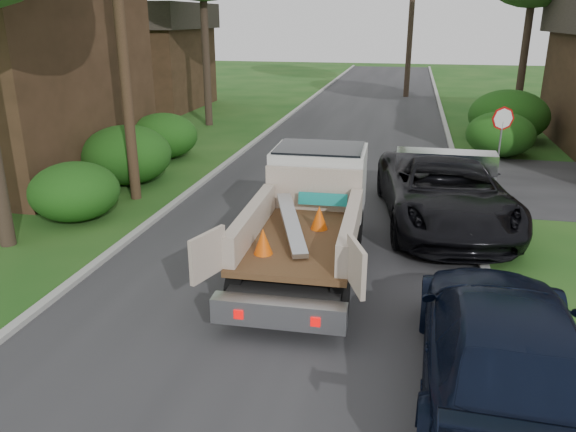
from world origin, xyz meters
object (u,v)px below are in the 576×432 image
(utility_pole, at_px, (119,14))
(black_pickup, at_px, (444,191))
(flatbed_truck, at_px, (312,203))
(navy_suv, at_px, (504,346))
(house_left_far, at_px, (139,55))
(stop_sign, at_px, (502,129))

(utility_pole, bearing_deg, black_pickup, -2.03)
(flatbed_truck, relative_size, navy_suv, 1.07)
(flatbed_truck, bearing_deg, navy_suv, -53.49)
(utility_pole, bearing_deg, navy_suv, -38.87)
(house_left_far, bearing_deg, utility_pole, -64.77)
(stop_sign, bearing_deg, navy_suv, -96.94)
(stop_sign, xyz_separation_m, black_pickup, (-1.88, -4.33, -0.88))
(house_left_far, bearing_deg, navy_suv, -54.77)
(utility_pole, xyz_separation_m, black_pickup, (8.80, -0.31, -4.28))
(stop_sign, relative_size, flatbed_truck, 0.41)
(navy_suv, bearing_deg, flatbed_truck, -50.47)
(utility_pole, xyz_separation_m, navy_suv, (9.28, -7.48, -4.36))
(utility_pole, distance_m, navy_suv, 12.69)
(flatbed_truck, height_order, black_pickup, flatbed_truck)
(stop_sign, distance_m, black_pickup, 4.80)
(utility_pole, distance_m, house_left_far, 18.93)
(flatbed_truck, bearing_deg, stop_sign, 54.11)
(house_left_far, distance_m, flatbed_truck, 24.45)
(stop_sign, distance_m, navy_suv, 11.62)
(house_left_far, relative_size, black_pickup, 1.18)
(house_left_far, relative_size, navy_suv, 1.34)
(house_left_far, bearing_deg, stop_sign, -34.81)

